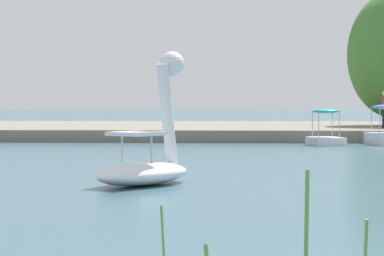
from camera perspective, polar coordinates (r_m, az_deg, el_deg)
shore_bank_far at (r=44.06m, az=4.80°, el=-0.12°), size 111.24×19.83×0.55m
swan_boat at (r=16.33m, az=-3.28°, el=-2.06°), size 2.44×2.80×2.85m
pedal_boat_teal at (r=32.82m, az=9.83°, el=-0.39°), size 1.54×2.12×1.52m
person_on_path at (r=38.02m, az=14.01°, el=1.41°), size 0.27×0.27×1.79m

